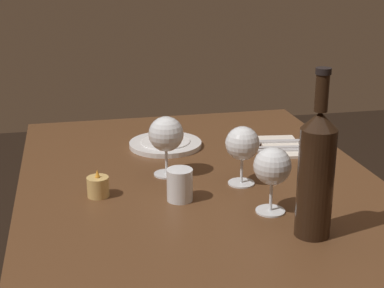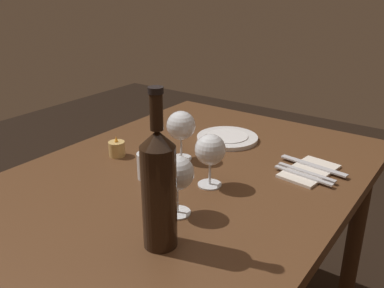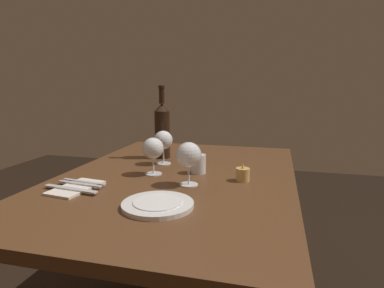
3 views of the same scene
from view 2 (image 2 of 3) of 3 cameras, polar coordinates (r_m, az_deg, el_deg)
dining_table at (r=1.24m, az=-1.56°, el=-8.30°), size 1.30×0.90×0.74m
wine_glass_left at (r=1.28m, az=-1.51°, el=2.42°), size 0.09×0.09×0.16m
wine_glass_right at (r=1.11m, az=2.50°, el=-0.93°), size 0.08×0.08×0.15m
wine_glass_centre at (r=0.98m, az=-2.09°, el=-4.15°), size 0.08×0.08×0.15m
wine_bottle at (r=0.85m, az=-4.55°, el=-5.88°), size 0.07×0.07×0.35m
water_tumbler at (r=1.19m, az=-6.05°, el=-3.09°), size 0.06×0.06×0.08m
votive_candle at (r=1.35m, az=-10.22°, el=-0.71°), size 0.05×0.05×0.07m
dinner_plate at (r=1.47m, az=4.84°, el=0.84°), size 0.21×0.21×0.02m
folded_napkin at (r=1.27m, az=15.71°, el=-3.58°), size 0.20×0.13×0.01m
fork_inner at (r=1.25m, az=15.33°, el=-3.72°), size 0.04×0.18×0.00m
fork_outer at (r=1.23m, az=14.91°, el=-4.14°), size 0.04×0.18×0.00m
table_knife at (r=1.30m, az=16.20°, el=-2.84°), size 0.05×0.21×0.00m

